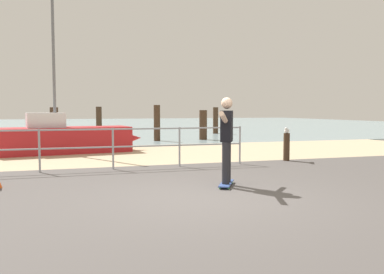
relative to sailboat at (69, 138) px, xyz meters
The scene contains 14 objects.
ground_plane 9.22m from the sailboat, 75.57° to the right, with size 24.00×10.00×0.04m, color #514C49.
beach_strip 2.53m from the sailboat, 21.83° to the right, with size 24.00×6.00×0.04m, color tan.
sea_surface 27.18m from the sailboat, 85.16° to the left, with size 72.00×50.00×0.04m, color #849EA3.
railing_fence 4.37m from the sailboat, 98.55° to the right, with size 10.30×0.05×1.05m.
sailboat is the anchor object (origin of this frame).
skateboard 7.74m from the sailboat, 67.56° to the right, with size 0.57×0.79×0.08m.
skateboarder 7.74m from the sailboat, 67.56° to the right, with size 0.79×1.30×1.65m.
bollard_short 7.31m from the sailboat, 34.05° to the right, with size 0.18×0.18×0.82m, color #422D1E.
seagull 7.32m from the sailboat, 34.19° to the right, with size 0.33×0.42×0.18m.
groyne_post_2 5.61m from the sailboat, 97.35° to the left, with size 0.38×0.38×1.62m, color #422D1E.
groyne_post_3 10.00m from the sailboat, 80.64° to the left, with size 0.34×0.34×1.68m, color #422D1E.
groyne_post_4 5.81m from the sailboat, 46.83° to the left, with size 0.31×0.31×1.73m, color #422D1E.
groyne_post_5 7.63m from the sailboat, 34.16° to the left, with size 0.38×0.38×1.48m, color #422D1E.
groyne_post_6 12.36m from the sailboat, 45.55° to the left, with size 0.33×0.33×1.66m, color #422D1E.
Camera 1 is at (-2.19, -6.25, 1.50)m, focal length 36.79 mm.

